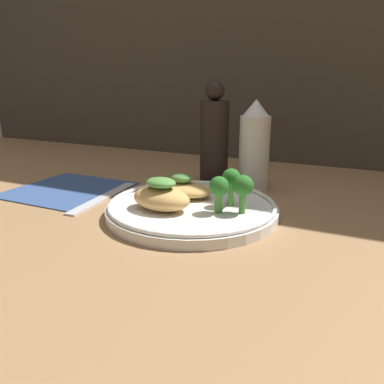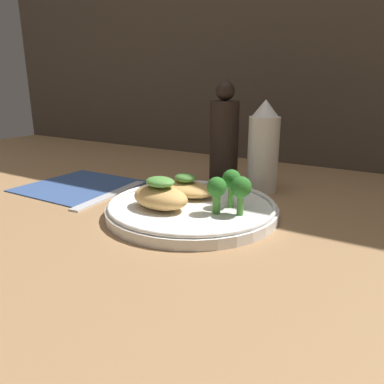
{
  "view_description": "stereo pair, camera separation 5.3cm",
  "coord_description": "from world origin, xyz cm",
  "px_view_note": "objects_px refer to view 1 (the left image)",
  "views": [
    {
      "loc": [
        21.48,
        -45.63,
        18.53
      ],
      "look_at": [
        0.0,
        0.0,
        3.4
      ],
      "focal_mm": 35.0,
      "sensor_mm": 36.0,
      "label": 1
    },
    {
      "loc": [
        26.11,
        -43.14,
        18.53
      ],
      "look_at": [
        0.0,
        0.0,
        3.4
      ],
      "focal_mm": 35.0,
      "sensor_mm": 36.0,
      "label": 2
    }
  ],
  "objects_px": {
    "plate": "(192,208)",
    "sauce_bottle": "(254,147)",
    "broccoli_bunch": "(232,185)",
    "pepper_grinder": "(214,139)"
  },
  "relations": [
    {
      "from": "plate",
      "to": "sauce_bottle",
      "type": "relative_size",
      "value": 1.57
    },
    {
      "from": "sauce_bottle",
      "to": "broccoli_bunch",
      "type": "bearing_deg",
      "value": -83.96
    },
    {
      "from": "plate",
      "to": "sauce_bottle",
      "type": "bearing_deg",
      "value": 76.67
    },
    {
      "from": "sauce_bottle",
      "to": "pepper_grinder",
      "type": "bearing_deg",
      "value": 180.0
    },
    {
      "from": "broccoli_bunch",
      "to": "sauce_bottle",
      "type": "bearing_deg",
      "value": 96.04
    },
    {
      "from": "plate",
      "to": "broccoli_bunch",
      "type": "distance_m",
      "value": 0.07
    },
    {
      "from": "plate",
      "to": "sauce_bottle",
      "type": "xyz_separation_m",
      "value": [
        0.04,
        0.17,
        0.06
      ]
    },
    {
      "from": "plate",
      "to": "broccoli_bunch",
      "type": "xyz_separation_m",
      "value": [
        0.06,
        0.0,
        0.04
      ]
    },
    {
      "from": "broccoli_bunch",
      "to": "sauce_bottle",
      "type": "xyz_separation_m",
      "value": [
        -0.02,
        0.16,
        0.02
      ]
    },
    {
      "from": "broccoli_bunch",
      "to": "plate",
      "type": "bearing_deg",
      "value": -175.06
    }
  ]
}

